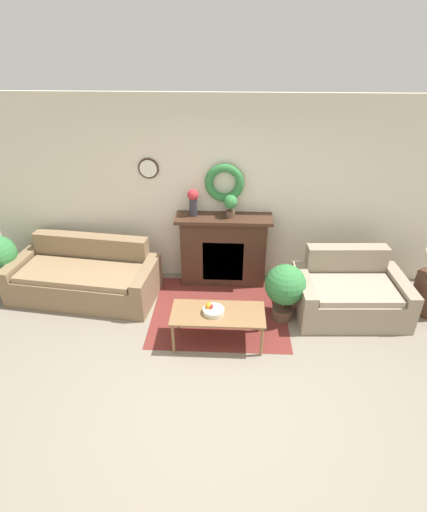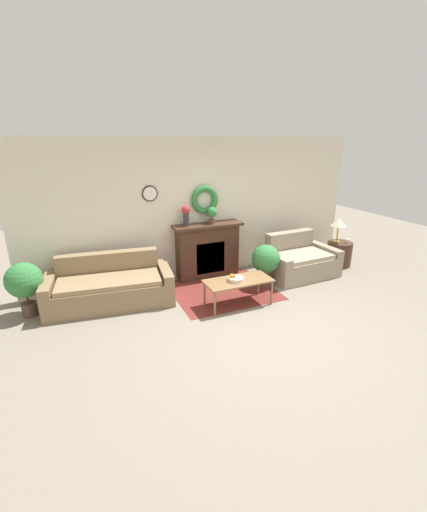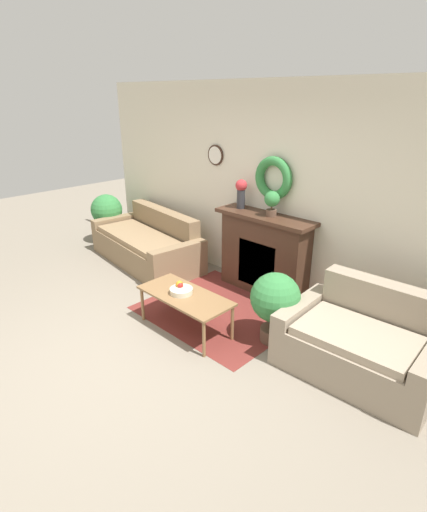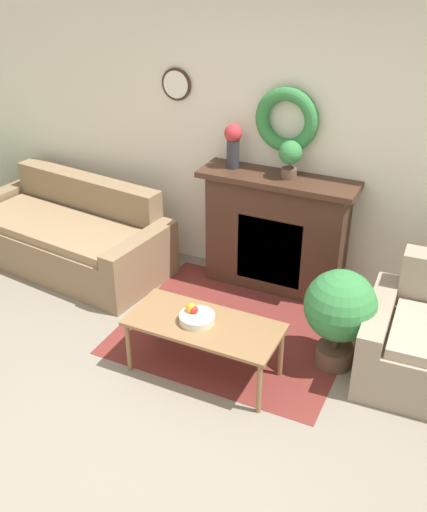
{
  "view_description": "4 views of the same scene",
  "coord_description": "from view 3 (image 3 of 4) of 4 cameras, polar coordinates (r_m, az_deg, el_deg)",
  "views": [
    {
      "loc": [
        0.14,
        -2.94,
        3.38
      ],
      "look_at": [
        -0.07,
        1.41,
        0.91
      ],
      "focal_mm": 28.0,
      "sensor_mm": 36.0,
      "label": 1
    },
    {
      "loc": [
        -2.44,
        -3.74,
        2.67
      ],
      "look_at": [
        -0.27,
        1.25,
        0.78
      ],
      "focal_mm": 24.0,
      "sensor_mm": 36.0,
      "label": 2
    },
    {
      "loc": [
        3.0,
        -1.74,
        2.52
      ],
      "look_at": [
        0.14,
        1.19,
        0.85
      ],
      "focal_mm": 28.0,
      "sensor_mm": 36.0,
      "label": 3
    },
    {
      "loc": [
        1.59,
        -2.29,
        2.95
      ],
      "look_at": [
        -0.1,
        1.25,
        0.77
      ],
      "focal_mm": 42.0,
      "sensor_mm": 36.0,
      "label": 4
    }
  ],
  "objects": [
    {
      "name": "floor_rug",
      "position": [
        5.06,
        1.26,
        -7.68
      ],
      "size": [
        1.82,
        1.61,
        0.01
      ],
      "color": "maroon",
      "rests_on": "ground_plane"
    },
    {
      "name": "ground_plane",
      "position": [
        4.29,
        -12.89,
        -14.47
      ],
      "size": [
        16.0,
        16.0,
        0.0
      ],
      "primitive_type": "plane",
      "color": "gray"
    },
    {
      "name": "fruit_bowl",
      "position": [
        4.49,
        -4.67,
        -4.82
      ],
      "size": [
        0.26,
        0.26,
        0.12
      ],
      "color": "beige",
      "rests_on": "coffee_table"
    },
    {
      "name": "coffee_table",
      "position": [
        4.49,
        -4.09,
        -5.99
      ],
      "size": [
        1.12,
        0.51,
        0.45
      ],
      "color": "olive",
      "rests_on": "ground_plane"
    },
    {
      "name": "potted_plant_on_mantel",
      "position": [
        5.05,
        8.34,
        7.75
      ],
      "size": [
        0.19,
        0.19,
        0.32
      ],
      "color": "brown",
      "rests_on": "fireplace"
    },
    {
      "name": "potted_plant_floor_by_loveseat",
      "position": [
        4.29,
        8.79,
        -6.28
      ],
      "size": [
        0.53,
        0.53,
        0.79
      ],
      "color": "brown",
      "rests_on": "ground_plane"
    },
    {
      "name": "couch_left",
      "position": [
        6.47,
        -9.37,
        1.67
      ],
      "size": [
        2.14,
        1.16,
        0.8
      ],
      "rotation": [
        0.0,
        0.0,
        -0.12
      ],
      "color": "#846B4C",
      "rests_on": "ground_plane"
    },
    {
      "name": "fireplace",
      "position": [
        5.34,
        7.22,
        0.35
      ],
      "size": [
        1.37,
        0.41,
        1.09
      ],
      "color": "#42281C",
      "rests_on": "ground_plane"
    },
    {
      "name": "loveseat_right",
      "position": [
        4.17,
        20.3,
        -11.65
      ],
      "size": [
        1.48,
        1.01,
        0.83
      ],
      "rotation": [
        0.0,
        0.0,
        0.05
      ],
      "color": "gray",
      "rests_on": "ground_plane"
    },
    {
      "name": "wall_back",
      "position": [
        5.28,
        8.66,
        9.21
      ],
      "size": [
        6.8,
        0.18,
        2.7
      ],
      "color": "beige",
      "rests_on": "ground_plane"
    },
    {
      "name": "potted_plant_floor_by_couch",
      "position": [
        7.41,
        -15.01,
        6.16
      ],
      "size": [
        0.55,
        0.55,
        0.88
      ],
      "color": "brown",
      "rests_on": "ground_plane"
    },
    {
      "name": "vase_on_mantel_left",
      "position": [
        5.37,
        3.97,
        9.17
      ],
      "size": [
        0.16,
        0.16,
        0.39
      ],
      "color": "#2D2D33",
      "rests_on": "fireplace"
    }
  ]
}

